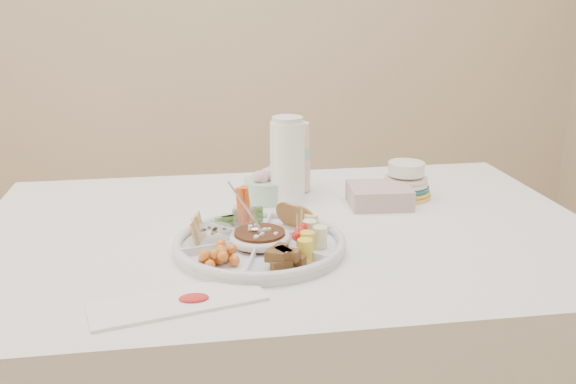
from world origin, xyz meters
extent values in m
cube|color=white|center=(0.00, 0.00, 0.38)|extent=(1.52, 1.02, 0.76)
cylinder|color=silver|center=(-0.09, -0.13, 0.78)|extent=(0.46, 0.46, 0.04)
cylinder|color=#512210|center=(-0.09, -0.13, 0.79)|extent=(0.14, 0.14, 0.04)
cylinder|color=silver|center=(0.07, 0.29, 0.86)|extent=(0.08, 0.08, 0.21)
cylinder|color=white|center=(0.03, 0.19, 0.88)|extent=(0.11, 0.11, 0.24)
cylinder|color=#8EBCA5|center=(-0.03, 0.22, 0.80)|extent=(0.14, 0.14, 0.09)
cube|color=#BC9999|center=(0.27, 0.13, 0.78)|extent=(0.17, 0.15, 0.05)
cylinder|color=#D2B951|center=(0.36, 0.19, 0.80)|extent=(0.16, 0.16, 0.09)
cube|color=white|center=(-0.27, -0.36, 0.76)|extent=(0.34, 0.18, 0.01)
camera|label=1|loc=(-0.23, -1.46, 1.32)|focal=40.00mm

